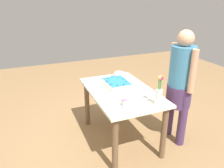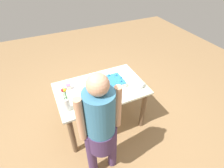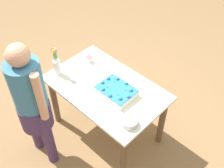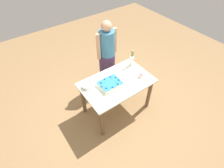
{
  "view_description": "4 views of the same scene",
  "coord_description": "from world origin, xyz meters",
  "px_view_note": "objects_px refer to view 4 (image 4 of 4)",
  "views": [
    {
      "loc": [
        -2.3,
        1.07,
        1.85
      ],
      "look_at": [
        0.13,
        0.07,
        0.78
      ],
      "focal_mm": 35.0,
      "sensor_mm": 36.0,
      "label": 1
    },
    {
      "loc": [
        -0.63,
        -1.73,
        2.29
      ],
      "look_at": [
        0.15,
        -0.05,
        0.78
      ],
      "focal_mm": 28.0,
      "sensor_mm": 36.0,
      "label": 2
    },
    {
      "loc": [
        1.45,
        -1.41,
        2.77
      ],
      "look_at": [
        0.09,
        0.0,
        0.83
      ],
      "focal_mm": 45.0,
      "sensor_mm": 36.0,
      "label": 3
    },
    {
      "loc": [
        1.32,
        1.68,
        2.83
      ],
      "look_at": [
        0.14,
        0.05,
        0.8
      ],
      "focal_mm": 28.0,
      "sensor_mm": 36.0,
      "label": 4
    }
  ],
  "objects_px": {
    "cake_knife": "(123,70)",
    "flower_vase": "(132,59)",
    "fruit_bowl": "(86,86)",
    "sheet_cake": "(110,84)",
    "serving_plate_with_slice": "(140,76)",
    "person_standing": "(107,52)"
  },
  "relations": [
    {
      "from": "fruit_bowl",
      "to": "person_standing",
      "type": "xyz_separation_m",
      "value": [
        -0.76,
        -0.5,
        0.09
      ]
    },
    {
      "from": "cake_knife",
      "to": "flower_vase",
      "type": "height_order",
      "value": "flower_vase"
    },
    {
      "from": "flower_vase",
      "to": "fruit_bowl",
      "type": "bearing_deg",
      "value": 1.33
    },
    {
      "from": "serving_plate_with_slice",
      "to": "cake_knife",
      "type": "height_order",
      "value": "serving_plate_with_slice"
    },
    {
      "from": "serving_plate_with_slice",
      "to": "cake_knife",
      "type": "distance_m",
      "value": 0.36
    },
    {
      "from": "sheet_cake",
      "to": "cake_knife",
      "type": "bearing_deg",
      "value": -155.52
    },
    {
      "from": "sheet_cake",
      "to": "fruit_bowl",
      "type": "height_order",
      "value": "sheet_cake"
    },
    {
      "from": "sheet_cake",
      "to": "flower_vase",
      "type": "relative_size",
      "value": 1.08
    },
    {
      "from": "serving_plate_with_slice",
      "to": "flower_vase",
      "type": "height_order",
      "value": "flower_vase"
    },
    {
      "from": "flower_vase",
      "to": "fruit_bowl",
      "type": "distance_m",
      "value": 1.0
    },
    {
      "from": "cake_knife",
      "to": "fruit_bowl",
      "type": "distance_m",
      "value": 0.76
    },
    {
      "from": "flower_vase",
      "to": "fruit_bowl",
      "type": "relative_size",
      "value": 2.25
    },
    {
      "from": "cake_knife",
      "to": "flower_vase",
      "type": "xyz_separation_m",
      "value": [
        -0.23,
        -0.02,
        0.14
      ]
    },
    {
      "from": "sheet_cake",
      "to": "person_standing",
      "type": "bearing_deg",
      "value": -121.28
    },
    {
      "from": "flower_vase",
      "to": "person_standing",
      "type": "distance_m",
      "value": 0.53
    },
    {
      "from": "serving_plate_with_slice",
      "to": "fruit_bowl",
      "type": "distance_m",
      "value": 0.96
    },
    {
      "from": "serving_plate_with_slice",
      "to": "flower_vase",
      "type": "xyz_separation_m",
      "value": [
        -0.1,
        -0.36,
        0.12
      ]
    },
    {
      "from": "sheet_cake",
      "to": "fruit_bowl",
      "type": "xyz_separation_m",
      "value": [
        0.34,
        -0.19,
        -0.01
      ]
    },
    {
      "from": "sheet_cake",
      "to": "person_standing",
      "type": "xyz_separation_m",
      "value": [
        -0.42,
        -0.69,
        0.08
      ]
    },
    {
      "from": "flower_vase",
      "to": "person_standing",
      "type": "relative_size",
      "value": 0.23
    },
    {
      "from": "serving_plate_with_slice",
      "to": "flower_vase",
      "type": "bearing_deg",
      "value": -105.47
    },
    {
      "from": "fruit_bowl",
      "to": "person_standing",
      "type": "bearing_deg",
      "value": -146.92
    }
  ]
}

